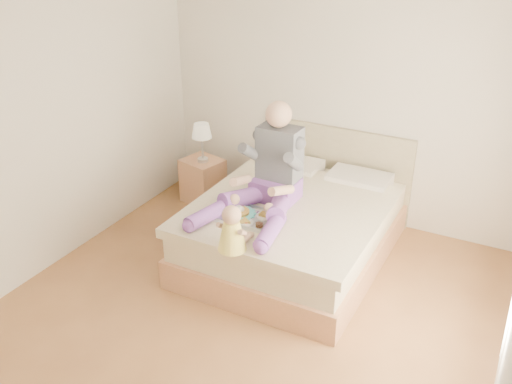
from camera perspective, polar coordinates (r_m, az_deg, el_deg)
The scene contains 7 objects.
room at distance 4.17m, azimuth -0.37°, elevation 4.24°, with size 4.02×4.22×2.71m.
bed at distance 5.60m, azimuth 4.15°, elevation -3.24°, with size 1.70×2.18×1.00m.
nightstand at distance 6.64m, azimuth -5.33°, elevation 1.16°, with size 0.50×0.47×0.52m.
lamp at distance 6.37m, azimuth -5.45°, elevation 5.89°, with size 0.22×0.22×0.45m.
adult at distance 5.19m, azimuth 1.27°, elevation 1.54°, with size 0.83×1.18×0.98m.
tray at distance 5.08m, azimuth -0.73°, elevation -2.29°, with size 0.49×0.39×0.14m.
baby at distance 4.58m, azimuth -2.36°, elevation -3.96°, with size 0.26×0.35×0.39m.
Camera 1 is at (1.91, -3.39, 3.09)m, focal length 40.00 mm.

